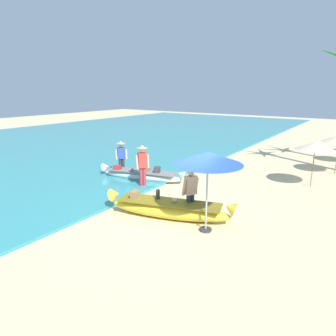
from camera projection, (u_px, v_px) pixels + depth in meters
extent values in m
plane|color=beige|center=(182.00, 221.00, 9.29)|extent=(80.00, 80.00, 0.00)
cube|color=teal|center=(81.00, 141.00, 23.66)|extent=(24.00, 56.00, 0.10)
ellipsoid|color=yellow|center=(169.00, 210.00, 9.44)|extent=(3.98, 1.87, 0.53)
cone|color=yellow|center=(230.00, 208.00, 8.79)|extent=(0.53, 0.56, 0.53)
cone|color=yellow|center=(115.00, 194.00, 9.93)|extent=(0.53, 0.56, 0.53)
cube|color=olive|center=(169.00, 202.00, 9.38)|extent=(3.38, 1.70, 0.04)
cube|color=#9E754C|center=(135.00, 195.00, 9.68)|extent=(0.29, 0.35, 0.26)
cylinder|color=#2D2D33|center=(158.00, 195.00, 9.58)|extent=(0.13, 0.13, 0.33)
sphere|color=tan|center=(174.00, 200.00, 9.30)|extent=(0.17, 0.17, 0.17)
ellipsoid|color=white|center=(142.00, 176.00, 13.37)|extent=(3.84, 1.61, 0.42)
cone|color=white|center=(181.00, 174.00, 12.69)|extent=(0.49, 0.49, 0.47)
cone|color=white|center=(106.00, 167.00, 13.92)|extent=(0.49, 0.49, 0.47)
cube|color=gray|center=(142.00, 171.00, 13.32)|extent=(3.26, 1.47, 0.04)
cube|color=#B73333|center=(117.00, 168.00, 13.59)|extent=(0.41, 0.37, 0.20)
sphere|color=tan|center=(132.00, 170.00, 13.34)|extent=(0.14, 0.14, 0.14)
cube|color=#9E754C|center=(146.00, 169.00, 13.29)|extent=(0.35, 0.33, 0.24)
cube|color=#424247|center=(157.00, 170.00, 13.07)|extent=(0.35, 0.37, 0.28)
cylinder|color=#B2383D|center=(144.00, 177.00, 12.35)|extent=(0.14, 0.14, 0.87)
cylinder|color=#B2383D|center=(141.00, 178.00, 12.30)|extent=(0.14, 0.14, 0.87)
cube|color=#DB3D38|center=(142.00, 160.00, 12.13)|extent=(0.39, 0.42, 0.62)
cylinder|color=beige|center=(148.00, 161.00, 12.20)|extent=(0.22, 0.19, 0.57)
cylinder|color=beige|center=(137.00, 162.00, 12.05)|extent=(0.22, 0.19, 0.57)
sphere|color=beige|center=(142.00, 150.00, 12.02)|extent=(0.22, 0.22, 0.22)
cylinder|color=tan|center=(142.00, 148.00, 12.00)|extent=(0.44, 0.44, 0.02)
cone|color=tan|center=(142.00, 146.00, 11.98)|extent=(0.26, 0.26, 0.12)
cylinder|color=#333842|center=(188.00, 206.00, 9.40)|extent=(0.14, 0.14, 0.80)
cylinder|color=#333842|center=(192.00, 205.00, 9.47)|extent=(0.14, 0.14, 0.80)
cube|color=tan|center=(191.00, 185.00, 9.25)|extent=(0.35, 0.42, 0.59)
cylinder|color=tan|center=(184.00, 188.00, 9.17)|extent=(0.22, 0.16, 0.54)
cylinder|color=tan|center=(196.00, 185.00, 9.40)|extent=(0.22, 0.16, 0.54)
sphere|color=tan|center=(191.00, 172.00, 9.15)|extent=(0.22, 0.22, 0.22)
cylinder|color=#333842|center=(123.00, 167.00, 14.21)|extent=(0.14, 0.14, 0.80)
cylinder|color=#333842|center=(120.00, 167.00, 14.17)|extent=(0.14, 0.14, 0.80)
cube|color=#3356B2|center=(121.00, 153.00, 14.02)|extent=(0.40, 0.42, 0.53)
cylinder|color=beige|center=(126.00, 154.00, 14.07)|extent=(0.20, 0.19, 0.49)
cylinder|color=beige|center=(116.00, 155.00, 13.96)|extent=(0.20, 0.19, 0.49)
sphere|color=beige|center=(121.00, 145.00, 13.92)|extent=(0.22, 0.22, 0.22)
cylinder|color=tan|center=(121.00, 144.00, 13.90)|extent=(0.44, 0.44, 0.02)
cone|color=tan|center=(121.00, 142.00, 13.88)|extent=(0.26, 0.26, 0.12)
cylinder|color=#B7B7BC|center=(207.00, 193.00, 8.34)|extent=(0.05, 0.05, 2.33)
cone|color=blue|center=(208.00, 158.00, 8.08)|extent=(1.94, 1.94, 0.35)
cylinder|color=#333338|center=(205.00, 230.00, 8.63)|extent=(0.36, 0.36, 0.06)
cylinder|color=#8E6B47|center=(313.00, 165.00, 12.32)|extent=(0.04, 0.04, 1.90)
cone|color=beige|center=(316.00, 146.00, 12.11)|extent=(1.60, 1.60, 0.32)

